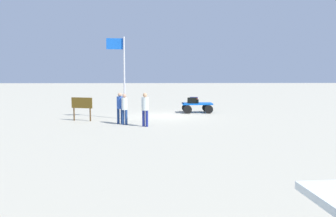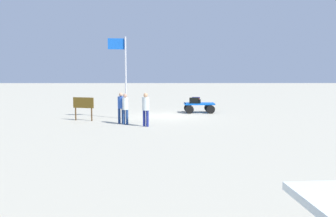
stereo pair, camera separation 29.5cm
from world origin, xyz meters
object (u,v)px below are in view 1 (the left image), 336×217
at_px(flagpole, 122,69).
at_px(signboard, 82,105).
at_px(suitcase_dark, 194,100).
at_px(worker_supervisor, 145,107).
at_px(suitcase_navy, 194,101).
at_px(worker_lead, 120,106).
at_px(worker_trailing, 124,107).
at_px(suitcase_grey, 192,100).
at_px(luggage_cart, 197,106).
at_px(suitcase_tan, 194,101).

xyz_separation_m(flagpole, signboard, (2.24, 0.73, -2.07)).
distance_m(suitcase_dark, worker_supervisor, 7.19).
bearing_deg(signboard, worker_supervisor, 149.18).
bearing_deg(suitcase_navy, worker_lead, 48.44).
relative_size(suitcase_navy, worker_supervisor, 0.30).
bearing_deg(worker_trailing, signboard, -30.83).
xyz_separation_m(suitcase_grey, suitcase_dark, (-0.19, -0.64, -0.01)).
relative_size(luggage_cart, suitcase_navy, 4.01).
xyz_separation_m(worker_lead, signboard, (2.32, -1.21, -0.06)).
relative_size(suitcase_dark, worker_trailing, 0.34).
bearing_deg(suitcase_grey, worker_supervisor, 63.04).
bearing_deg(worker_supervisor, signboard, -30.82).
distance_m(worker_trailing, flagpole, 3.09).
height_order(suitcase_dark, flagpole, flagpole).
bearing_deg(worker_lead, signboard, -27.56).
xyz_separation_m(worker_trailing, worker_supervisor, (-1.13, 0.68, 0.09)).
xyz_separation_m(worker_trailing, signboard, (2.60, -1.55, -0.02)).
xyz_separation_m(suitcase_grey, flagpole, (4.45, 2.87, 2.14)).
distance_m(suitcase_tan, worker_trailing, 6.75).
bearing_deg(signboard, worker_lead, 152.44).
distance_m(suitcase_grey, suitcase_navy, 0.30).
bearing_deg(luggage_cart, suitcase_tan, 38.57).
bearing_deg(suitcase_dark, suitcase_tan, 86.54).
relative_size(suitcase_tan, worker_supervisor, 0.37).
xyz_separation_m(suitcase_dark, signboard, (6.88, 4.23, 0.07)).
bearing_deg(signboard, flagpole, -162.05).
height_order(suitcase_dark, worker_trailing, worker_trailing).
bearing_deg(luggage_cart, worker_lead, 46.97).
height_order(luggage_cart, flagpole, flagpole).
xyz_separation_m(suitcase_dark, worker_lead, (4.56, 5.45, 0.13)).
bearing_deg(suitcase_dark, signboard, 31.60).
height_order(suitcase_navy, flagpole, flagpole).
bearing_deg(worker_trailing, suitcase_grey, -128.50).
distance_m(suitcase_tan, suitcase_dark, 0.55).
distance_m(suitcase_navy, worker_supervisor, 6.84).
bearing_deg(luggage_cart, suitcase_dark, -65.46).
relative_size(suitcase_tan, flagpole, 0.13).
distance_m(suitcase_grey, flagpole, 5.71).
relative_size(suitcase_navy, suitcase_tan, 0.80).
bearing_deg(suitcase_dark, worker_lead, 50.09).
relative_size(suitcase_grey, worker_supervisor, 0.37).
xyz_separation_m(suitcase_navy, suitcase_tan, (-0.02, 0.18, -0.04)).
height_order(worker_trailing, worker_supervisor, worker_supervisor).
height_order(suitcase_grey, worker_supervisor, worker_supervisor).
height_order(suitcase_dark, worker_supervisor, worker_supervisor).
distance_m(flagpole, signboard, 3.14).
height_order(suitcase_tan, suitcase_dark, suitcase_dark).
height_order(suitcase_navy, signboard, signboard).
relative_size(suitcase_dark, worker_supervisor, 0.33).
relative_size(suitcase_grey, suitcase_dark, 1.13).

